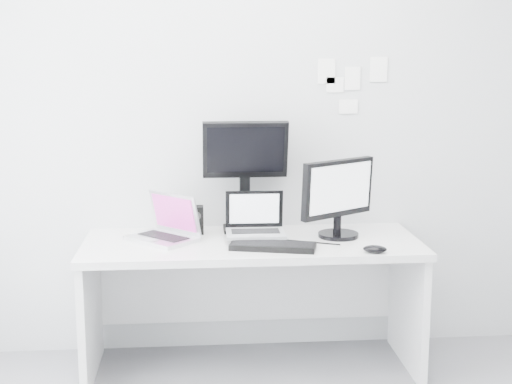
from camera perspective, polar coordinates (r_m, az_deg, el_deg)
back_wall at (r=4.11m, az=-0.71°, el=5.75°), size 3.60×0.00×3.60m
desk at (r=3.98m, az=-0.31°, el=-8.97°), size 1.80×0.70×0.73m
macbook at (r=3.88m, az=-7.52°, el=-1.97°), size 0.43×0.43×0.26m
speaker at (r=4.03m, az=-4.72°, el=-2.21°), size 0.09×0.09×0.16m
dell_laptop at (r=3.86m, az=-0.04°, el=-1.92°), size 0.32×0.25×0.26m
rear_monitor at (r=4.04m, az=-0.87°, el=1.39°), size 0.47×0.18×0.64m
samsung_monitor at (r=3.94m, az=6.58°, el=-0.41°), size 0.52×0.45×0.44m
keyboard at (r=3.71m, az=1.34°, el=-4.30°), size 0.46×0.26×0.03m
mouse at (r=3.68m, az=9.37°, el=-4.47°), size 0.13×0.10×0.04m
wall_note_0 at (r=4.15m, az=5.59°, el=9.48°), size 0.10×0.00×0.14m
wall_note_1 at (r=4.18m, az=7.62°, el=8.89°), size 0.09×0.00×0.13m
wall_note_2 at (r=4.21m, az=9.66°, el=9.53°), size 0.10×0.00×0.14m
wall_note_3 at (r=4.18m, az=7.30°, el=6.71°), size 0.11×0.00×0.08m
wall_note_4 at (r=4.16m, az=6.25°, el=8.41°), size 0.10×0.00×0.09m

